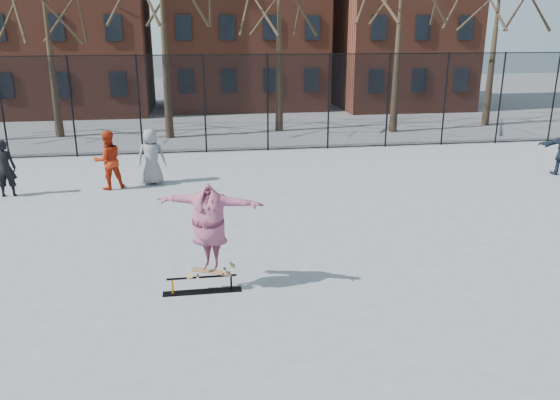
{
  "coord_description": "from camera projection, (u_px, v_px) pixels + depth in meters",
  "views": [
    {
      "loc": [
        -1.75,
        -9.61,
        4.96
      ],
      "look_at": [
        -0.05,
        1.5,
        1.42
      ],
      "focal_mm": 35.0,
      "sensor_mm": 36.0,
      "label": 1
    }
  ],
  "objects": [
    {
      "name": "skater",
      "position": [
        210.0,
        230.0,
        10.39
      ],
      "size": [
        2.16,
        1.2,
        1.7
      ],
      "primitive_type": "imported",
      "rotation": [
        0.0,
        0.0,
        -0.32
      ],
      "color": "#5A3A92",
      "rests_on": "skateboard"
    },
    {
      "name": "bystander_grey",
      "position": [
        152.0,
        157.0,
        17.96
      ],
      "size": [
        0.94,
        0.65,
        1.86
      ],
      "primitive_type": "imported",
      "rotation": [
        0.0,
        0.0,
        3.08
      ],
      "color": "slate",
      "rests_on": "ground"
    },
    {
      "name": "bystander_red",
      "position": [
        108.0,
        160.0,
        17.41
      ],
      "size": [
        1.13,
        1.02,
        1.89
      ],
      "primitive_type": "imported",
      "rotation": [
        0.0,
        0.0,
        3.55
      ],
      "color": "#B0280F",
      "rests_on": "ground"
    },
    {
      "name": "ground",
      "position": [
        294.0,
        291.0,
        10.8
      ],
      "size": [
        100.0,
        100.0,
        0.0
      ],
      "primitive_type": "plane",
      "color": "slate"
    },
    {
      "name": "fence",
      "position": [
        238.0,
        102.0,
        22.44
      ],
      "size": [
        34.03,
        0.07,
        4.0
      ],
      "color": "black",
      "rests_on": "ground"
    },
    {
      "name": "rowhouses",
      "position": [
        232.0,
        10.0,
        33.59
      ],
      "size": [
        29.0,
        7.0,
        13.0
      ],
      "color": "brown",
      "rests_on": "ground"
    },
    {
      "name": "skateboard",
      "position": [
        211.0,
        273.0,
        10.66
      ],
      "size": [
        0.83,
        0.2,
        0.1
      ],
      "primitive_type": null,
      "color": "#98623C",
      "rests_on": "skate_rail"
    },
    {
      "name": "skate_rail",
      "position": [
        202.0,
        286.0,
        10.71
      ],
      "size": [
        1.54,
        0.24,
        0.34
      ],
      "color": "black",
      "rests_on": "ground"
    },
    {
      "name": "bystander_black",
      "position": [
        5.0,
        168.0,
        16.63
      ],
      "size": [
        0.68,
        0.48,
        1.77
      ],
      "primitive_type": "imported",
      "rotation": [
        0.0,
        0.0,
        3.24
      ],
      "color": "black",
      "rests_on": "ground"
    }
  ]
}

